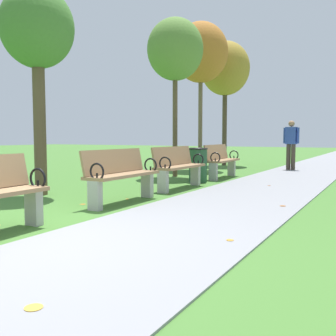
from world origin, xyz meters
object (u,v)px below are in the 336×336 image
at_px(tree_2, 175,50).
at_px(park_bench_4, 221,160).
at_px(pedestrian_walking, 291,142).
at_px(park_bench_3, 178,166).
at_px(tree_4, 225,69).
at_px(tree_1, 37,32).
at_px(tree_3, 201,53).
at_px(trash_bin, 198,165).
at_px(park_bench_2, 121,174).

bearing_deg(tree_2, park_bench_4, 9.50).
bearing_deg(park_bench_4, pedestrian_walking, 71.82).
height_order(park_bench_3, tree_4, tree_4).
relative_size(tree_2, pedestrian_walking, 2.68).
bearing_deg(tree_4, pedestrian_walking, -22.70).
relative_size(park_bench_3, tree_1, 0.41).
distance_m(tree_3, pedestrian_walking, 4.21).
xyz_separation_m(tree_2, tree_4, (-0.37, 4.78, 0.23)).
bearing_deg(park_bench_3, tree_4, 103.29).
distance_m(park_bench_4, tree_3, 4.43).
distance_m(park_bench_3, park_bench_4, 2.48).
bearing_deg(trash_bin, park_bench_3, -83.63).
height_order(park_bench_4, tree_3, tree_3).
bearing_deg(tree_3, park_bench_3, -70.77).
bearing_deg(park_bench_3, trash_bin, 96.37).
distance_m(park_bench_2, tree_4, 9.80).
relative_size(tree_3, tree_4, 1.03).
bearing_deg(tree_3, pedestrian_walking, 21.68).
bearing_deg(tree_4, park_bench_2, -79.65).
bearing_deg(tree_2, park_bench_2, -73.39).
height_order(tree_1, pedestrian_walking, tree_1).
xyz_separation_m(tree_1, pedestrian_walking, (3.01, 7.93, -2.12)).
height_order(park_bench_2, tree_3, tree_3).
bearing_deg(trash_bin, tree_3, 113.72).
bearing_deg(park_bench_2, park_bench_4, 90.00).
bearing_deg(park_bench_2, pedestrian_walking, 82.00).
bearing_deg(tree_4, trash_bin, -75.16).
distance_m(park_bench_4, trash_bin, 1.17).
bearing_deg(tree_1, park_bench_3, 47.32).
bearing_deg(park_bench_3, tree_2, 119.69).
relative_size(park_bench_2, park_bench_3, 1.00).
height_order(park_bench_4, tree_2, tree_2).
height_order(tree_2, trash_bin, tree_2).
bearing_deg(tree_2, tree_4, 94.46).
height_order(park_bench_4, tree_1, tree_1).
distance_m(tree_4, trash_bin, 6.77).
distance_m(park_bench_4, tree_2, 3.26).
relative_size(pedestrian_walking, trash_bin, 1.93).
height_order(tree_3, trash_bin, tree_3).
relative_size(park_bench_3, pedestrian_walking, 0.99).
xyz_separation_m(tree_2, trash_bin, (1.14, -0.94, -3.05)).
bearing_deg(tree_3, trash_bin, -66.28).
bearing_deg(park_bench_4, tree_4, 110.03).
distance_m(tree_1, pedestrian_walking, 8.74).
bearing_deg(tree_1, pedestrian_walking, 69.23).
bearing_deg(park_bench_2, tree_3, 103.68).
bearing_deg(tree_3, park_bench_4, -54.02).
distance_m(tree_2, tree_3, 2.57).
distance_m(tree_2, pedestrian_walking, 5.03).
relative_size(tree_1, tree_3, 0.79).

